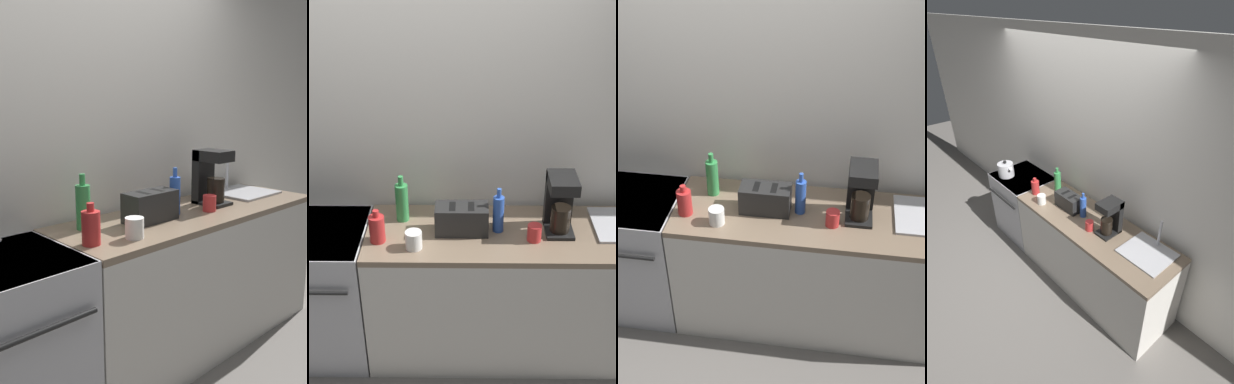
# 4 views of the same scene
# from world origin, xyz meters

# --- Properties ---
(ground_plane) EXTENTS (12.00, 12.00, 0.00)m
(ground_plane) POSITION_xyz_m (0.00, 0.00, 0.00)
(ground_plane) COLOR slate
(wall_back) EXTENTS (8.00, 0.05, 2.60)m
(wall_back) POSITION_xyz_m (0.00, 0.67, 1.30)
(wall_back) COLOR silver
(wall_back) RESTS_ON ground_plane
(stove) EXTENTS (0.72, 0.64, 0.88)m
(stove) POSITION_xyz_m (-0.64, 0.30, 0.45)
(stove) COLOR #B7B7BC
(stove) RESTS_ON ground_plane
(counter_block) EXTENTS (1.86, 0.61, 0.88)m
(counter_block) POSITION_xyz_m (0.66, 0.31, 0.44)
(counter_block) COLOR silver
(counter_block) RESTS_ON ground_plane
(kettle) EXTENTS (0.25, 0.20, 0.22)m
(kettle) POSITION_xyz_m (-0.78, 0.16, 0.97)
(kettle) COLOR silver
(kettle) RESTS_ON stove
(toaster) EXTENTS (0.31, 0.15, 0.17)m
(toaster) POSITION_xyz_m (0.29, 0.31, 0.97)
(toaster) COLOR black
(toaster) RESTS_ON counter_block
(coffee_maker) EXTENTS (0.16, 0.22, 0.35)m
(coffee_maker) POSITION_xyz_m (0.86, 0.35, 1.07)
(coffee_maker) COLOR black
(coffee_maker) RESTS_ON counter_block
(sink_tray) EXTENTS (0.43, 0.39, 0.28)m
(sink_tray) POSITION_xyz_m (1.29, 0.39, 0.90)
(sink_tray) COLOR #B7B7BC
(sink_tray) RESTS_ON counter_block
(bottle_green) EXTENTS (0.08, 0.08, 0.29)m
(bottle_green) POSITION_xyz_m (-0.07, 0.44, 1.00)
(bottle_green) COLOR #338C47
(bottle_green) RESTS_ON counter_block
(bottle_red) EXTENTS (0.09, 0.09, 0.20)m
(bottle_red) POSITION_xyz_m (-0.18, 0.20, 0.97)
(bottle_red) COLOR #B72828
(bottle_red) RESTS_ON counter_block
(bottle_blue) EXTENTS (0.06, 0.06, 0.28)m
(bottle_blue) POSITION_xyz_m (0.51, 0.32, 1.00)
(bottle_blue) COLOR #2D56B7
(bottle_blue) RESTS_ON counter_block
(cup_red) EXTENTS (0.08, 0.08, 0.10)m
(cup_red) POSITION_xyz_m (0.71, 0.22, 0.93)
(cup_red) COLOR red
(cup_red) RESTS_ON counter_block
(cup_white) EXTENTS (0.09, 0.09, 0.10)m
(cup_white) POSITION_xyz_m (0.03, 0.14, 0.93)
(cup_white) COLOR white
(cup_white) RESTS_ON counter_block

